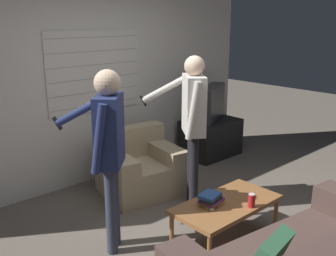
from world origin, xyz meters
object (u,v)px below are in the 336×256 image
Objects in this scene: person_left_standing at (108,140)px; soda_can at (252,200)px; armchair_beige at (139,168)px; floor_fan at (180,157)px; tv at (211,103)px; book_stack at (211,199)px; spare_remote at (210,206)px; coffee_table at (227,206)px; person_right_standing at (193,113)px.

person_left_standing is 1.39m from soda_can.
floor_fan is (0.79, 0.10, -0.09)m from armchair_beige.
tv is 1.87× the size of floor_fan.
book_stack reaches higher than spare_remote.
spare_remote is (-1.90, -1.71, -0.40)m from tv.
floor_fan reaches higher than coffee_table.
person_right_standing is 1.17m from soda_can.
tv is at bearing 78.18° from spare_remote.
coffee_table is (-0.09, -1.44, 0.06)m from armchair_beige.
person_right_standing reaches higher than person_left_standing.
armchair_beige is 4.06× the size of book_stack.
tv is 0.49× the size of person_left_standing.
person_right_standing reaches higher than armchair_beige.
coffee_table is 2.48m from tv.
person_left_standing is 0.98× the size of person_right_standing.
armchair_beige is at bearing -15.83° from tv.
soda_can is at bearing -64.81° from coffee_table.
soda_can is at bearing -156.82° from person_right_standing.
tv is (1.62, 0.31, 0.52)m from armchair_beige.
book_stack is 0.07m from spare_remote.
person_right_standing is (-1.40, -0.97, 0.25)m from tv.
book_stack is (-0.47, -0.70, -0.61)m from person_right_standing.
tv reaches higher than coffee_table.
person_right_standing is 1.04m from book_stack.
coffee_table is 0.62× the size of person_right_standing.
coffee_table is 8.32× the size of soda_can.
person_left_standing is at bearing 144.22° from coffee_table.
person_left_standing reaches higher than book_stack.
armchair_beige is at bearing 79.91° from book_stack.
person_right_standing reaches higher than spare_remote.
spare_remote is (-0.04, -0.03, -0.04)m from book_stack.
person_right_standing is 3.88× the size of floor_fan.
floor_fan is (1.03, 1.47, -0.25)m from book_stack.
armchair_beige is 1.04m from person_right_standing.
armchair_beige is 1.44m from coffee_table.
tv is at bearing -19.23° from person_right_standing.
soda_can is at bearing -3.40° from spare_remote.
armchair_beige is at bearing 114.91° from spare_remote.
soda_can is (-1.62, -1.95, -0.35)m from tv.
spare_remote is at bearing 15.43° from tv.
person_left_standing is 1.08m from book_stack.
tv is 3.27× the size of book_stack.
tv is 1.72m from person_right_standing.
person_left_standing is 2.14m from floor_fan.
person_right_standing is 6.79× the size of book_stack.
armchair_beige reaches higher than coffee_table.
book_stack is (-0.24, -1.37, 0.16)m from armchair_beige.
armchair_beige reaches higher than spare_remote.
floor_fan reaches higher than spare_remote.
soda_can is (0.96, -0.83, -0.58)m from person_left_standing.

